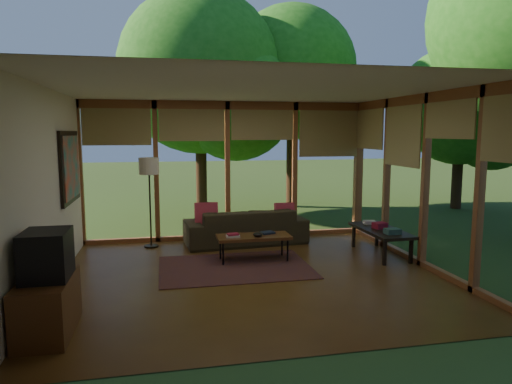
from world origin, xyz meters
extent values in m
plane|color=brown|center=(0.00, 0.00, 0.00)|extent=(5.50, 5.50, 0.00)
plane|color=silver|center=(0.00, 0.00, 2.70)|extent=(5.50, 5.50, 0.00)
cube|color=silver|center=(-2.75, 0.00, 1.35)|extent=(0.04, 5.00, 2.70)
cube|color=silver|center=(0.00, -2.50, 1.35)|extent=(5.50, 0.04, 2.70)
cube|color=#96572E|center=(0.00, 2.50, 1.35)|extent=(5.50, 0.12, 2.70)
cube|color=#96572E|center=(2.75, 0.00, 1.35)|extent=(0.12, 5.00, 2.70)
plane|color=#2D4A1C|center=(8.00, 8.00, -0.01)|extent=(40.00, 40.00, 0.00)
cylinder|color=#362213|center=(-0.27, 5.47, 2.32)|extent=(0.28, 0.28, 4.64)
sphere|color=#195D15|center=(-0.27, 5.47, 3.61)|extent=(4.11, 4.11, 4.11)
cylinder|color=#362213|center=(2.33, 6.16, 2.44)|extent=(0.28, 0.28, 4.88)
sphere|color=#195D15|center=(2.33, 6.16, 3.80)|extent=(3.58, 3.58, 3.58)
cylinder|color=#362213|center=(6.51, 4.82, 1.80)|extent=(0.28, 0.28, 3.60)
sphere|color=#195D15|center=(6.51, 4.82, 2.80)|extent=(3.17, 3.17, 3.17)
cube|color=brown|center=(-0.18, 0.47, 0.01)|extent=(2.34, 1.66, 0.01)
imported|color=#322B19|center=(0.27, 2.00, 0.33)|extent=(2.35, 1.09, 0.66)
cube|color=maroon|center=(-0.48, 1.95, 0.59)|extent=(0.42, 0.23, 0.44)
cube|color=maroon|center=(1.02, 1.95, 0.57)|extent=(0.37, 0.20, 0.39)
cube|color=#B8AEA7|center=(-0.17, 0.75, 0.44)|extent=(0.23, 0.18, 0.03)
cube|color=maroon|center=(-0.17, 0.75, 0.47)|extent=(0.19, 0.15, 0.03)
cube|color=black|center=(0.43, 0.88, 0.44)|extent=(0.26, 0.22, 0.03)
ellipsoid|color=black|center=(0.23, 0.70, 0.46)|extent=(0.16, 0.16, 0.07)
cube|color=brown|center=(-2.47, -1.47, 0.30)|extent=(0.50, 1.00, 0.60)
cube|color=black|center=(-2.45, -1.47, 0.85)|extent=(0.45, 0.55, 0.50)
cube|color=#30544E|center=(2.40, 0.32, 0.50)|extent=(0.25, 0.19, 0.09)
cube|color=maroon|center=(2.40, 0.77, 0.51)|extent=(0.26, 0.21, 0.10)
cube|color=#B8AEA7|center=(2.40, 1.17, 0.48)|extent=(0.24, 0.19, 0.06)
cylinder|color=black|center=(-1.50, 2.07, 0.01)|extent=(0.26, 0.26, 0.03)
cylinder|color=black|center=(-1.50, 2.07, 0.79)|extent=(0.03, 0.03, 1.52)
cylinder|color=beige|center=(-1.50, 2.07, 1.50)|extent=(0.36, 0.36, 0.30)
cube|color=brown|center=(0.18, 0.80, 0.40)|extent=(1.20, 0.50, 0.05)
cylinder|color=black|center=(-0.35, 0.62, 0.19)|extent=(0.03, 0.03, 0.38)
cylinder|color=black|center=(0.71, 0.62, 0.19)|extent=(0.03, 0.03, 0.38)
cylinder|color=black|center=(-0.35, 0.98, 0.19)|extent=(0.03, 0.03, 0.38)
cylinder|color=black|center=(0.71, 0.98, 0.19)|extent=(0.03, 0.03, 0.38)
cube|color=black|center=(2.40, 0.72, 0.43)|extent=(0.60, 1.40, 0.05)
cube|color=black|center=(2.17, 0.12, 0.20)|extent=(0.05, 0.05, 0.40)
cube|color=black|center=(2.63, 0.12, 0.20)|extent=(0.05, 0.05, 0.40)
cube|color=black|center=(2.17, 1.32, 0.20)|extent=(0.05, 0.05, 0.40)
cube|color=black|center=(2.63, 1.32, 0.20)|extent=(0.05, 0.05, 0.40)
cube|color=black|center=(-2.72, 1.40, 1.55)|extent=(0.05, 1.35, 1.15)
cube|color=#1B787A|center=(-2.69, 1.40, 1.55)|extent=(0.02, 1.20, 1.00)
camera|label=1|loc=(-1.25, -6.38, 2.10)|focal=32.00mm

